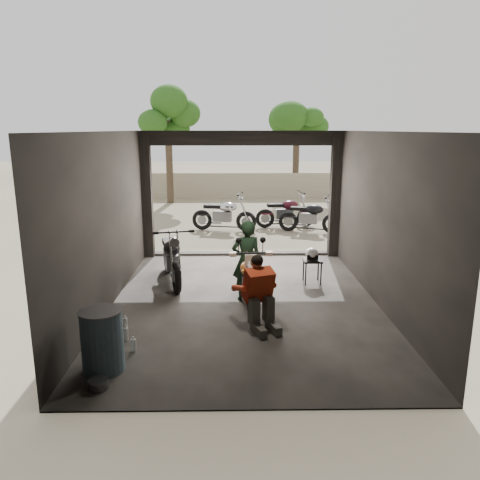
{
  "coord_description": "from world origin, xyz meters",
  "views": [
    {
      "loc": [
        -0.23,
        -8.39,
        3.24
      ],
      "look_at": [
        -0.08,
        0.6,
        1.1
      ],
      "focal_mm": 35.0,
      "sensor_mm": 36.0,
      "label": 1
    }
  ],
  "objects_px": {
    "main_bike": "(248,274)",
    "oil_drum": "(102,342)",
    "stool": "(312,263)",
    "helmet": "(312,253)",
    "rider": "(247,261)",
    "outside_bike_b": "(286,210)",
    "outside_bike_c": "(310,214)",
    "outside_bike_a": "(224,212)",
    "mechanic": "(261,295)",
    "sign_post": "(378,194)",
    "left_bike": "(171,254)"
  },
  "relations": [
    {
      "from": "outside_bike_a",
      "to": "outside_bike_b",
      "type": "relative_size",
      "value": 1.04
    },
    {
      "from": "main_bike",
      "to": "outside_bike_a",
      "type": "height_order",
      "value": "outside_bike_a"
    },
    {
      "from": "outside_bike_c",
      "to": "helmet",
      "type": "distance_m",
      "value": 5.1
    },
    {
      "from": "outside_bike_c",
      "to": "mechanic",
      "type": "height_order",
      "value": "same"
    },
    {
      "from": "rider",
      "to": "oil_drum",
      "type": "relative_size",
      "value": 1.8
    },
    {
      "from": "left_bike",
      "to": "oil_drum",
      "type": "distance_m",
      "value": 3.84
    },
    {
      "from": "outside_bike_a",
      "to": "helmet",
      "type": "height_order",
      "value": "outside_bike_a"
    },
    {
      "from": "left_bike",
      "to": "outside_bike_c",
      "type": "distance_m",
      "value": 6.23
    },
    {
      "from": "left_bike",
      "to": "outside_bike_b",
      "type": "xyz_separation_m",
      "value": [
        3.11,
        5.76,
        -0.02
      ]
    },
    {
      "from": "outside_bike_c",
      "to": "rider",
      "type": "distance_m",
      "value": 6.43
    },
    {
      "from": "main_bike",
      "to": "rider",
      "type": "height_order",
      "value": "rider"
    },
    {
      "from": "rider",
      "to": "sign_post",
      "type": "bearing_deg",
      "value": -153.69
    },
    {
      "from": "outside_bike_c",
      "to": "stool",
      "type": "distance_m",
      "value": 5.14
    },
    {
      "from": "oil_drum",
      "to": "outside_bike_b",
      "type": "bearing_deg",
      "value": 69.56
    },
    {
      "from": "rider",
      "to": "outside_bike_c",
      "type": "bearing_deg",
      "value": -122.36
    },
    {
      "from": "outside_bike_a",
      "to": "rider",
      "type": "xyz_separation_m",
      "value": [
        0.54,
        -6.34,
        0.16
      ]
    },
    {
      "from": "main_bike",
      "to": "oil_drum",
      "type": "relative_size",
      "value": 1.99
    },
    {
      "from": "outside_bike_a",
      "to": "helmet",
      "type": "distance_m",
      "value": 5.7
    },
    {
      "from": "main_bike",
      "to": "outside_bike_b",
      "type": "xyz_separation_m",
      "value": [
        1.51,
        7.04,
        0.02
      ]
    },
    {
      "from": "outside_bike_c",
      "to": "rider",
      "type": "bearing_deg",
      "value": 178.03
    },
    {
      "from": "left_bike",
      "to": "sign_post",
      "type": "bearing_deg",
      "value": 2.73
    },
    {
      "from": "outside_bike_a",
      "to": "oil_drum",
      "type": "height_order",
      "value": "outside_bike_a"
    },
    {
      "from": "outside_bike_a",
      "to": "rider",
      "type": "relative_size",
      "value": 1.17
    },
    {
      "from": "main_bike",
      "to": "oil_drum",
      "type": "bearing_deg",
      "value": -132.79
    },
    {
      "from": "rider",
      "to": "helmet",
      "type": "bearing_deg",
      "value": -157.36
    },
    {
      "from": "stool",
      "to": "oil_drum",
      "type": "bearing_deg",
      "value": -133.41
    },
    {
      "from": "outside_bike_c",
      "to": "outside_bike_b",
      "type": "bearing_deg",
      "value": 58.07
    },
    {
      "from": "helmet",
      "to": "sign_post",
      "type": "relative_size",
      "value": 0.11
    },
    {
      "from": "outside_bike_b",
      "to": "sign_post",
      "type": "xyz_separation_m",
      "value": [
        1.72,
        -4.26,
        1.1
      ]
    },
    {
      "from": "main_bike",
      "to": "mechanic",
      "type": "relative_size",
      "value": 1.45
    },
    {
      "from": "stool",
      "to": "helmet",
      "type": "bearing_deg",
      "value": 105.12
    },
    {
      "from": "outside_bike_c",
      "to": "sign_post",
      "type": "xyz_separation_m",
      "value": [
        1.04,
        -3.44,
        1.11
      ]
    },
    {
      "from": "left_bike",
      "to": "stool",
      "type": "height_order",
      "value": "left_bike"
    },
    {
      "from": "left_bike",
      "to": "helmet",
      "type": "relative_size",
      "value": 6.68
    },
    {
      "from": "outside_bike_b",
      "to": "mechanic",
      "type": "relative_size",
      "value": 1.49
    },
    {
      "from": "main_bike",
      "to": "outside_bike_b",
      "type": "bearing_deg",
      "value": 74.26
    },
    {
      "from": "outside_bike_a",
      "to": "stool",
      "type": "height_order",
      "value": "outside_bike_a"
    },
    {
      "from": "outside_bike_b",
      "to": "outside_bike_c",
      "type": "height_order",
      "value": "outside_bike_b"
    },
    {
      "from": "mechanic",
      "to": "oil_drum",
      "type": "relative_size",
      "value": 1.37
    },
    {
      "from": "outside_bike_a",
      "to": "mechanic",
      "type": "bearing_deg",
      "value": -162.96
    },
    {
      "from": "main_bike",
      "to": "sign_post",
      "type": "height_order",
      "value": "sign_post"
    },
    {
      "from": "left_bike",
      "to": "outside_bike_a",
      "type": "xyz_separation_m",
      "value": [
        1.04,
        5.25,
        -0.0
      ]
    },
    {
      "from": "oil_drum",
      "to": "rider",
      "type": "bearing_deg",
      "value": 53.15
    },
    {
      "from": "mechanic",
      "to": "sign_post",
      "type": "bearing_deg",
      "value": 32.31
    },
    {
      "from": "stool",
      "to": "helmet",
      "type": "relative_size",
      "value": 1.93
    },
    {
      "from": "outside_bike_b",
      "to": "stool",
      "type": "distance_m",
      "value": 5.9
    },
    {
      "from": "main_bike",
      "to": "sign_post",
      "type": "distance_m",
      "value": 4.4
    },
    {
      "from": "outside_bike_a",
      "to": "sign_post",
      "type": "relative_size",
      "value": 0.74
    },
    {
      "from": "helmet",
      "to": "left_bike",
      "type": "bearing_deg",
      "value": 167.56
    },
    {
      "from": "mechanic",
      "to": "outside_bike_a",
      "type": "bearing_deg",
      "value": 75.17
    }
  ]
}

